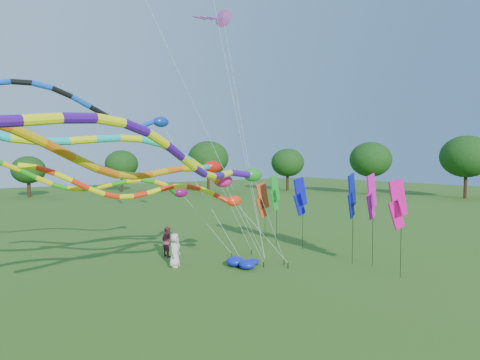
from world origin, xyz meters
TOP-DOWN VIEW (x-y plane):
  - ground at (0.00, 0.00)m, footprint 160.00×160.00m
  - tree_ring at (-0.48, 2.75)m, footprint 116.12×116.89m
  - tube_kite_red at (-3.43, 3.99)m, footprint 12.17×2.15m
  - tube_kite_orange at (-5.98, 0.68)m, footprint 15.44×5.76m
  - tube_kite_purple at (-4.31, -0.24)m, footprint 14.86×6.56m
  - tube_kite_blue at (-7.22, 5.33)m, footprint 14.80×2.33m
  - tube_kite_cyan at (-5.21, 3.29)m, footprint 16.50×5.43m
  - tube_kite_green at (-4.98, 6.53)m, footprint 12.59×1.55m
  - delta_kite_high_c at (3.13, 9.27)m, footprint 3.04×6.10m
  - banner_pole_magenta_b at (6.89, 0.32)m, footprint 1.15×0.32m
  - banner_pole_blue_a at (6.27, 1.13)m, footprint 1.12×0.48m
  - banner_pole_blue_b at (6.57, 5.51)m, footprint 1.16×0.09m
  - banner_pole_green at (5.88, 7.21)m, footprint 1.12×0.45m
  - banner_pole_magenta_a at (6.10, -1.80)m, footprint 1.14×0.38m
  - banner_pole_red at (5.89, 8.56)m, footprint 1.16×0.11m
  - blue_nylon_heap at (1.65, 4.09)m, footprint 1.63×1.25m
  - person_a at (-1.86, 6.36)m, footprint 1.05×1.04m
  - person_c at (-1.17, 8.79)m, footprint 0.80×0.96m

SIDE VIEW (x-z plane):
  - ground at x=0.00m, z-range 0.00..0.00m
  - blue_nylon_heap at x=1.65m, z-range -0.04..0.53m
  - person_c at x=-1.17m, z-range 0.00..1.79m
  - person_a at x=-1.86m, z-range 0.00..1.83m
  - banner_pole_red at x=5.89m, z-range 0.86..5.10m
  - banner_pole_blue_b at x=6.57m, z-range 1.09..5.79m
  - banner_pole_green at x=5.88m, z-range 1.16..6.02m
  - banner_pole_magenta_a at x=6.10m, z-range 1.19..6.10m
  - banner_pole_magenta_b at x=6.89m, z-range 1.27..6.35m
  - banner_pole_blue_a at x=6.27m, z-range 1.28..6.38m
  - tube_kite_red at x=-3.43m, z-range 1.21..7.41m
  - tube_kite_green at x=-4.98m, z-range 1.36..7.87m
  - tree_ring at x=-0.48m, z-range 0.63..10.31m
  - tube_kite_orange at x=-5.98m, z-range 1.76..9.52m
  - tube_kite_purple at x=-4.31m, z-range 1.97..9.63m
  - tube_kite_cyan at x=-5.21m, z-range 1.97..10.51m
  - tube_kite_blue at x=-7.22m, z-range 3.35..13.02m
  - delta_kite_high_c at x=3.13m, z-range 7.10..23.05m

